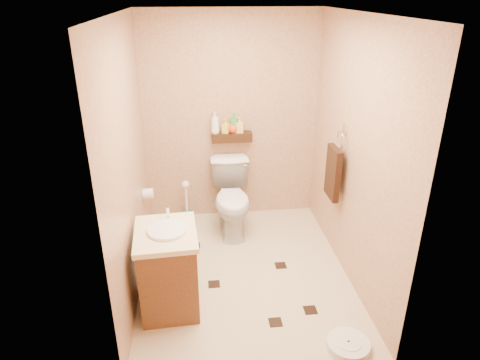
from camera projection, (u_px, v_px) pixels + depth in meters
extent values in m
plane|color=beige|center=(244.00, 272.00, 4.25)|extent=(2.50, 2.50, 0.00)
cube|color=tan|center=(231.00, 120.00, 4.89)|extent=(2.00, 0.04, 2.40)
cube|color=tan|center=(269.00, 233.00, 2.62)|extent=(2.00, 0.04, 2.40)
cube|color=tan|center=(128.00, 164.00, 3.65)|extent=(0.04, 2.50, 2.40)
cube|color=tan|center=(354.00, 155.00, 3.86)|extent=(0.04, 2.50, 2.40)
cube|color=white|center=(245.00, 13.00, 3.26)|extent=(2.00, 2.50, 0.02)
cube|color=#38220F|center=(232.00, 137.00, 4.89)|extent=(0.46, 0.14, 0.10)
cube|color=black|center=(214.00, 284.00, 4.06)|extent=(0.11, 0.11, 0.01)
cube|color=black|center=(281.00, 265.00, 4.34)|extent=(0.11, 0.11, 0.01)
cube|color=black|center=(275.00, 322.00, 3.60)|extent=(0.11, 0.11, 0.01)
cube|color=black|center=(195.00, 246.00, 4.67)|extent=(0.11, 0.11, 0.01)
cube|color=black|center=(310.00, 310.00, 3.74)|extent=(0.11, 0.11, 0.01)
cube|color=black|center=(232.00, 239.00, 4.79)|extent=(0.11, 0.11, 0.01)
imported|color=white|center=(232.00, 199.00, 4.83)|extent=(0.45, 0.78, 0.80)
cube|color=brown|center=(169.00, 272.00, 3.67)|extent=(0.50, 0.61, 0.71)
cube|color=#FAEFB5|center=(165.00, 234.00, 3.51)|extent=(0.54, 0.64, 0.05)
cylinder|color=white|center=(167.00, 231.00, 3.50)|extent=(0.33, 0.33, 0.05)
cylinder|color=silver|center=(168.00, 213.00, 3.66)|extent=(0.03, 0.03, 0.11)
cylinder|color=white|center=(348.00, 345.00, 3.33)|extent=(0.43, 0.43, 0.06)
cylinder|color=white|center=(349.00, 342.00, 3.32)|extent=(0.20, 0.20, 0.01)
cylinder|color=#1B696C|center=(187.00, 217.00, 5.13)|extent=(0.12, 0.12, 0.13)
cylinder|color=white|center=(186.00, 198.00, 5.03)|extent=(0.02, 0.02, 0.38)
sphere|color=white|center=(186.00, 184.00, 4.96)|extent=(0.09, 0.09, 0.09)
cube|color=silver|center=(345.00, 128.00, 4.01)|extent=(0.03, 0.06, 0.08)
torus|color=silver|center=(340.00, 140.00, 4.05)|extent=(0.02, 0.19, 0.19)
cube|color=black|center=(333.00, 173.00, 4.19)|extent=(0.06, 0.30, 0.52)
cylinder|color=white|center=(148.00, 194.00, 4.49)|extent=(0.11, 0.11, 0.11)
cylinder|color=silver|center=(144.00, 189.00, 4.46)|extent=(0.04, 0.02, 0.02)
imported|color=white|center=(215.00, 123.00, 4.80)|extent=(0.14, 0.14, 0.25)
imported|color=yellow|center=(226.00, 126.00, 4.83)|extent=(0.10, 0.10, 0.16)
imported|color=#DE431A|center=(233.00, 126.00, 4.84)|extent=(0.17, 0.17, 0.15)
imported|color=green|center=(234.00, 123.00, 4.82)|extent=(0.12, 0.12, 0.23)
imported|color=#FBBF53|center=(240.00, 125.00, 4.84)|extent=(0.09, 0.09, 0.18)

